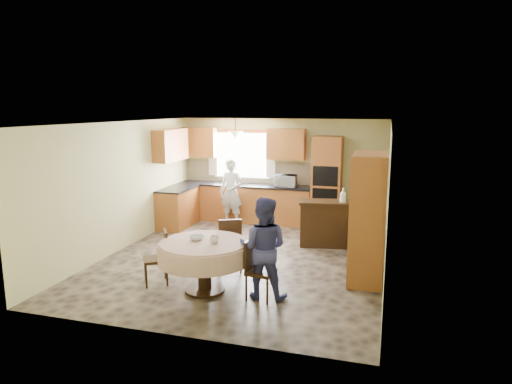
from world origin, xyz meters
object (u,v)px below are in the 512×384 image
Objects in this scene: cupboard at (368,218)px; chair_right at (256,266)px; sideboard at (329,225)px; person_sink at (231,192)px; chair_back at (230,242)px; person_dining at (263,248)px; dining_table at (204,253)px; oven_tower at (327,182)px; chair_left at (160,255)px.

cupboard is 2.02m from chair_right.
person_sink is at bearing 148.43° from sideboard.
chair_back is 0.59× the size of person_sink.
chair_back is at bearing -172.26° from cupboard.
dining_table is at bearing -0.55° from person_dining.
oven_tower is at bearing -97.14° from person_dining.
cupboard is 2.40× the size of chair_left.
oven_tower reaches higher than sideboard.
dining_table is at bearing 49.63° from chair_left.
chair_right is (-0.44, -4.33, -0.57)m from oven_tower.
cupboard reaches higher than sideboard.
dining_table is 0.84m from chair_right.
cupboard is 3.37m from chair_left.
chair_left is 0.57× the size of person_dining.
oven_tower is 1.75× the size of sideboard.
chair_right is (-1.51, -1.23, -0.54)m from cupboard.
chair_left is at bearing -5.10° from person_dining.
chair_left is 0.91× the size of chair_back.
cupboard is at bearing -72.94° from sideboard.
dining_table is at bearing -106.36° from oven_tower.
chair_back is (0.89, 0.80, 0.05)m from chair_left.
sideboard is 1.42× the size of chair_left.
person_dining is (1.83, -3.84, -0.04)m from person_sink.
sideboard is 1.37× the size of chair_right.
oven_tower is 4.30m from person_dining.
chair_right is 0.56× the size of person_sink.
sideboard is 1.94m from cupboard.
chair_back reaches higher than chair_right.
person_dining is at bearing 1.92° from dining_table.
chair_right is at bearing -140.79° from cupboard.
chair_back reaches higher than chair_left.
person_sink is at bearing 103.31° from dining_table.
chair_back is 1.07× the size of chair_right.
oven_tower reaches higher than person_sink.
chair_right is at bearing 26.77° from person_dining.
oven_tower is 4.51m from dining_table.
oven_tower is 1.03× the size of cupboard.
person_sink reaches higher than dining_table.
dining_table is 0.93m from person_dining.
chair_back is at bearing -135.38° from sideboard.
oven_tower reaches higher than cupboard.
chair_back is at bearing -49.14° from person_dining.
cupboard reaches higher than dining_table.
person_dining is (-0.61, -2.83, 0.32)m from sideboard.
person_sink reaches higher than chair_right.
chair_back is (-1.18, -3.40, -0.54)m from oven_tower.
chair_left is at bearing -82.39° from person_sink.
person_sink is (-3.25, 2.65, -0.24)m from cupboard.
chair_right is (0.83, -0.02, -0.12)m from dining_table.
sideboard is at bearing -104.52° from person_dining.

